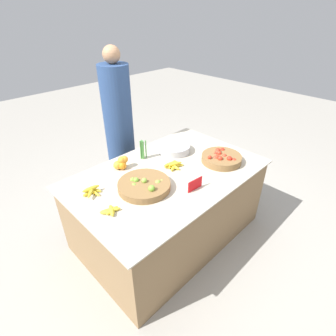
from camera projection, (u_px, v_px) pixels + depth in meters
name	position (u px, v px, depth m)	size (l,w,h in m)	color
ground_plane	(168.00, 232.00, 2.74)	(12.00, 12.00, 0.00)	#A39E93
market_table	(168.00, 204.00, 2.54)	(1.74, 1.12, 0.74)	olive
lime_bowl	(145.00, 185.00, 2.13)	(0.43, 0.43, 0.10)	olive
tomato_basket	(221.00, 158.00, 2.49)	(0.38, 0.38, 0.10)	olive
orange_pile	(121.00, 164.00, 2.38)	(0.14, 0.11, 0.12)	orange
metal_bowl	(174.00, 148.00, 2.67)	(0.32, 0.32, 0.07)	#B7B7BF
price_sign	(195.00, 184.00, 2.11)	(0.15, 0.02, 0.10)	red
veg_bundle	(143.00, 150.00, 2.52)	(0.06, 0.05, 0.19)	#4C8E42
banana_bunch_front_left	(173.00, 165.00, 2.42)	(0.18, 0.16, 0.05)	yellow
banana_bunch_back_center	(111.00, 211.00, 1.89)	(0.15, 0.13, 0.04)	yellow
banana_bunch_middle_right	(92.00, 191.00, 2.08)	(0.15, 0.17, 0.06)	yellow
vendor_person	(120.00, 133.00, 2.93)	(0.31, 0.31, 1.70)	navy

